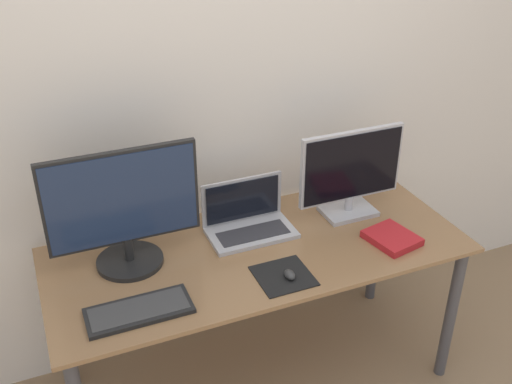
# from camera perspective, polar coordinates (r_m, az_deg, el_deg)

# --- Properties ---
(wall_back) EXTENTS (7.00, 0.05, 2.50)m
(wall_back) POSITION_cam_1_polar(r_m,az_deg,el_deg) (2.55, -3.50, 9.53)
(wall_back) COLOR silver
(wall_back) RESTS_ON ground_plane
(desk) EXTENTS (1.70, 0.71, 0.72)m
(desk) POSITION_cam_1_polar(r_m,az_deg,el_deg) (2.50, 0.22, -7.24)
(desk) COLOR olive
(desk) RESTS_ON ground_plane
(monitor_left) EXTENTS (0.58, 0.26, 0.48)m
(monitor_left) POSITION_cam_1_polar(r_m,az_deg,el_deg) (2.28, -12.49, -1.66)
(monitor_left) COLOR black
(monitor_left) RESTS_ON desk
(monitor_right) EXTENTS (0.48, 0.16, 0.40)m
(monitor_right) POSITION_cam_1_polar(r_m,az_deg,el_deg) (2.61, 9.04, 1.82)
(monitor_right) COLOR #B2B2B7
(monitor_right) RESTS_ON desk
(laptop) EXTENTS (0.36, 0.21, 0.22)m
(laptop) POSITION_cam_1_polar(r_m,az_deg,el_deg) (2.53, -0.79, -2.60)
(laptop) COLOR #ADADB2
(laptop) RESTS_ON desk
(keyboard) EXTENTS (0.37, 0.16, 0.02)m
(keyboard) POSITION_cam_1_polar(r_m,az_deg,el_deg) (2.16, -11.08, -11.02)
(keyboard) COLOR black
(keyboard) RESTS_ON desk
(mousepad) EXTENTS (0.21, 0.21, 0.00)m
(mousepad) POSITION_cam_1_polar(r_m,az_deg,el_deg) (2.29, 2.63, -7.98)
(mousepad) COLOR black
(mousepad) RESTS_ON desk
(mouse) EXTENTS (0.04, 0.06, 0.03)m
(mouse) POSITION_cam_1_polar(r_m,az_deg,el_deg) (2.27, 3.22, -7.86)
(mouse) COLOR #333333
(mouse) RESTS_ON mousepad
(book) EXTENTS (0.21, 0.23, 0.03)m
(book) POSITION_cam_1_polar(r_m,az_deg,el_deg) (2.54, 12.81, -4.30)
(book) COLOR red
(book) RESTS_ON desk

